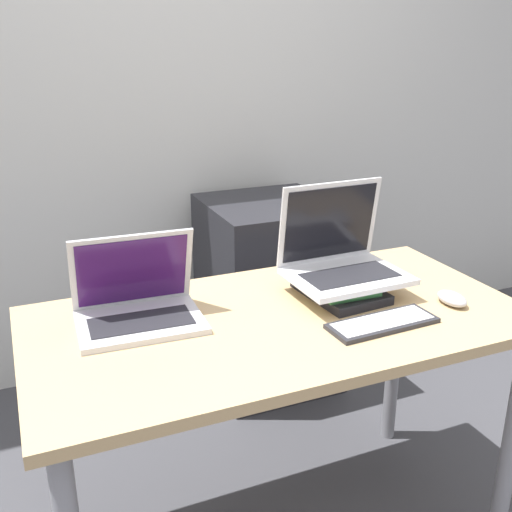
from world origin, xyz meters
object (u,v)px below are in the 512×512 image
mouse (452,298)px  mini_fridge (269,293)px  laptop_on_books (341,258)px  wireless_keyboard (382,323)px  book_stack (339,288)px  laptop_left (138,305)px

mouse → mini_fridge: size_ratio=0.12×
laptop_on_books → wireless_keyboard: 0.26m
laptop_on_books → mouse: laptop_on_books is taller
book_stack → laptop_on_books: 0.09m
book_stack → wireless_keyboard: book_stack is taller
book_stack → wireless_keyboard: size_ratio=0.90×
laptop_left → mouse: (0.82, -0.23, -0.03)m
laptop_on_books → mouse: (0.24, -0.20, -0.09)m
wireless_keyboard → mouse: mouse is taller
book_stack → mini_fridge: (0.14, 0.80, -0.36)m
laptop_left → mouse: bearing=-15.9°
laptop_on_books → book_stack: bearing=-121.7°
wireless_keyboard → laptop_left: bearing=154.7°
laptop_on_books → mouse: size_ratio=3.25×
laptop_on_books → mini_fridge: (0.13, 0.77, -0.44)m
mini_fridge → mouse: bearing=-83.4°
laptop_on_books → wireless_keyboard: bearing=-93.0°
mouse → book_stack: bearing=145.7°
laptop_left → laptop_on_books: size_ratio=1.00×
wireless_keyboard → mouse: bearing=8.1°
laptop_left → mouse: 0.86m
mini_fridge → laptop_on_books: bearing=-99.3°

